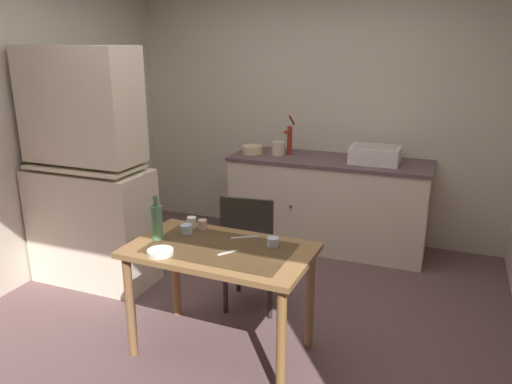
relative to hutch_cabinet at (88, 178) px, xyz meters
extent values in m
plane|color=brown|center=(1.38, -0.18, -0.90)|extent=(4.88, 4.88, 0.00)
cube|color=beige|center=(1.38, 1.81, 0.39)|extent=(3.90, 0.10, 2.59)
cube|color=beige|center=(-0.57, -0.18, 0.39)|extent=(0.10, 3.98, 2.59)
cube|color=beige|center=(0.00, 0.00, -0.42)|extent=(1.00, 0.48, 0.96)
cube|color=beige|center=(0.00, 0.00, 0.58)|extent=(0.92, 0.41, 0.89)
cube|color=beige|center=(0.00, -0.02, 0.10)|extent=(0.90, 0.43, 0.02)
cube|color=beige|center=(1.64, 1.44, -0.48)|extent=(1.86, 0.60, 0.86)
cube|color=#5E484C|center=(1.64, 1.44, -0.03)|extent=(1.89, 0.63, 0.03)
sphere|color=#2D2823|center=(1.36, 1.13, -0.43)|extent=(0.02, 0.02, 0.02)
cube|color=white|center=(2.06, 1.44, 0.06)|extent=(0.44, 0.34, 0.15)
cube|color=black|center=(2.06, 1.44, 0.13)|extent=(0.38, 0.28, 0.01)
cylinder|color=maroon|center=(1.22, 1.49, 0.12)|extent=(0.05, 0.05, 0.28)
cylinder|color=maroon|center=(1.22, 1.42, 0.22)|extent=(0.03, 0.12, 0.03)
cylinder|color=maroon|center=(1.22, 1.55, 0.31)|extent=(0.02, 0.16, 0.12)
cylinder|color=beige|center=(0.87, 1.39, 0.02)|extent=(0.21, 0.21, 0.08)
cylinder|color=beige|center=(1.13, 1.43, 0.05)|extent=(0.13, 0.13, 0.13)
cube|color=olive|center=(1.43, -0.53, -0.19)|extent=(1.16, 0.69, 0.04)
cube|color=silver|center=(1.43, -0.53, -0.17)|extent=(0.90, 0.54, 0.00)
cylinder|color=brown|center=(0.91, -0.79, -0.56)|extent=(0.06, 0.06, 0.69)
cylinder|color=olive|center=(1.93, -0.82, -0.56)|extent=(0.06, 0.06, 0.69)
cylinder|color=brown|center=(0.93, -0.25, -0.56)|extent=(0.06, 0.06, 0.69)
cylinder|color=olive|center=(1.95, -0.28, -0.56)|extent=(0.06, 0.06, 0.69)
cube|color=#2B221F|center=(1.40, 0.10, -0.48)|extent=(0.45, 0.45, 0.03)
cube|color=black|center=(1.42, -0.09, -0.23)|extent=(0.38, 0.07, 0.48)
cylinder|color=#2B221F|center=(1.54, 0.29, -0.70)|extent=(0.04, 0.04, 0.41)
cylinder|color=#2B221F|center=(1.21, 0.25, -0.70)|extent=(0.04, 0.04, 0.41)
cylinder|color=#2B221F|center=(1.59, -0.05, -0.70)|extent=(0.04, 0.04, 0.41)
cylinder|color=#2B221F|center=(1.25, -0.09, -0.70)|extent=(0.04, 0.04, 0.41)
cylinder|color=white|center=(1.14, -0.75, -0.16)|extent=(0.16, 0.16, 0.03)
cylinder|color=#9EB2C6|center=(1.72, -0.39, -0.14)|extent=(0.08, 0.08, 0.06)
cylinder|color=tan|center=(1.18, -0.30, -0.14)|extent=(0.06, 0.06, 0.07)
cylinder|color=white|center=(1.10, -0.29, -0.13)|extent=(0.06, 0.06, 0.08)
cylinder|color=#9EB2C6|center=(1.12, -0.40, -0.14)|extent=(0.08, 0.08, 0.06)
cylinder|color=#4C7F56|center=(0.99, -0.55, -0.06)|extent=(0.07, 0.07, 0.22)
cylinder|color=#4C7F56|center=(0.99, -0.55, 0.09)|extent=(0.03, 0.03, 0.07)
cube|color=silver|center=(1.51, -0.32, -0.17)|extent=(0.16, 0.11, 0.00)
cube|color=beige|center=(1.50, -0.59, -0.17)|extent=(0.09, 0.11, 0.00)
camera|label=1|loc=(2.67, -3.07, 1.05)|focal=34.65mm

